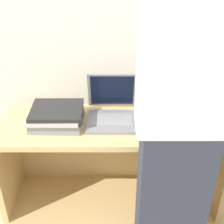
# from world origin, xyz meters

# --- Properties ---
(wall_back) EXTENTS (8.00, 0.05, 2.40)m
(wall_back) POSITION_xyz_m (0.00, 0.58, 1.20)
(wall_back) COLOR silver
(wall_back) RESTS_ON ground_plane
(cart) EXTENTS (1.38, 0.47, 0.63)m
(cart) POSITION_xyz_m (0.00, 0.30, 0.32)
(cart) COLOR tan
(cart) RESTS_ON ground_plane
(laptop_open) EXTENTS (0.30, 0.31, 0.26)m
(laptop_open) POSITION_xyz_m (0.00, 0.29, 0.69)
(laptop_open) COLOR gray
(laptop_open) RESTS_ON cart
(laptop_stack_left) EXTENTS (0.32, 0.26, 0.10)m
(laptop_stack_left) POSITION_xyz_m (-0.33, 0.23, 0.68)
(laptop_stack_left) COLOR gray
(laptop_stack_left) RESTS_ON cart
(laptop_stack_right) EXTENTS (0.33, 0.27, 0.15)m
(laptop_stack_right) POSITION_xyz_m (0.33, 0.23, 0.71)
(laptop_stack_right) COLOR slate
(laptop_stack_right) RESTS_ON cart
(person) EXTENTS (0.40, 0.54, 1.82)m
(person) POSITION_xyz_m (0.30, -0.18, 0.93)
(person) COLOR #2D3342
(person) RESTS_ON ground_plane
(inventory_tag) EXTENTS (0.06, 0.02, 0.01)m
(inventory_tag) POSITION_xyz_m (0.33, 0.17, 0.79)
(inventory_tag) COLOR red
(inventory_tag) RESTS_ON laptop_stack_right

